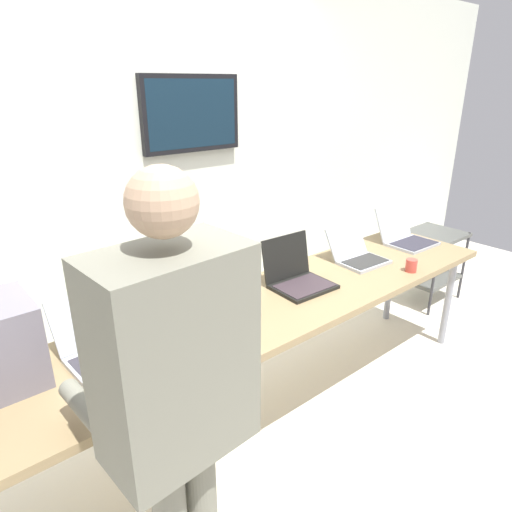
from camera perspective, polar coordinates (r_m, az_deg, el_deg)
The scene contains 11 objects.
ground at distance 2.90m, azimuth 2.15°, elevation -19.57°, with size 8.00×8.00×0.04m, color beige.
back_wall at distance 3.17m, azimuth -11.49°, elevation 11.16°, with size 8.00×0.11×2.67m.
workbench at distance 2.48m, azimuth 2.38°, elevation -6.71°, with size 3.24×0.70×0.76m.
laptop_station_0 at distance 2.10m, azimuth -18.49°, elevation -10.24°, with size 0.39×0.39×0.24m.
laptop_station_1 at distance 2.32m, azimuth -5.04°, elevation -6.10°, with size 0.35×0.31×0.23m.
laptop_station_2 at distance 2.63m, azimuth 5.21°, elevation -2.45°, with size 0.35×0.33×0.28m.
laptop_station_3 at distance 3.05m, azimuth 12.77°, elevation 0.26°, with size 0.33×0.35×0.21m.
laptop_station_4 at distance 3.49m, azimuth 18.44°, elevation 2.53°, with size 0.35×0.37×0.26m.
person at distance 1.41m, azimuth -10.27°, elevation -16.37°, with size 0.45×0.60×1.69m.
coffee_mug at distance 2.98m, azimuth 19.19°, elevation -1.15°, with size 0.07×0.07×0.08m.
storage_cart at distance 4.30m, azimuth 21.26°, elevation -0.01°, with size 0.56×0.44×0.63m.
Camera 1 is at (-1.48, -1.61, 1.88)m, focal length 31.37 mm.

